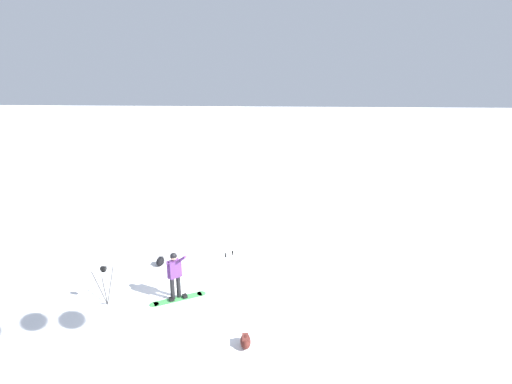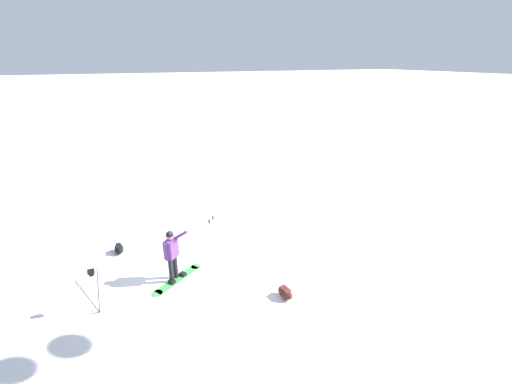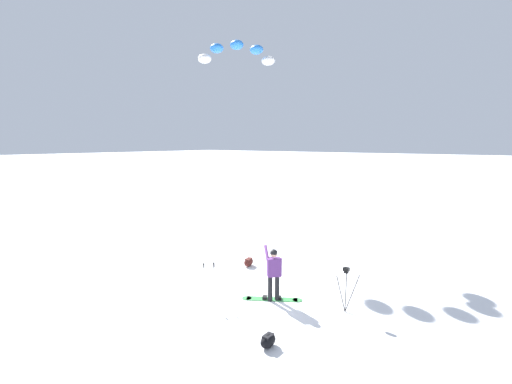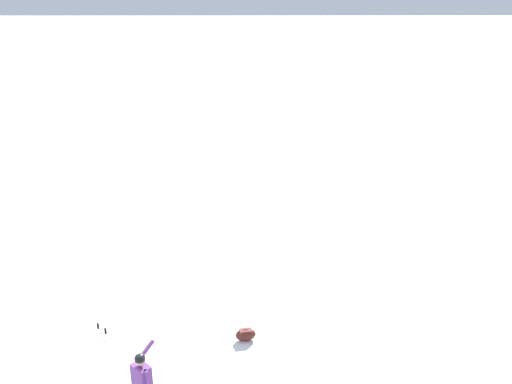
{
  "view_description": "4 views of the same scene",
  "coord_description": "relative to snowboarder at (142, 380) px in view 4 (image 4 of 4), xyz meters",
  "views": [
    {
      "loc": [
        -10.71,
        -3.32,
        6.61
      ],
      "look_at": [
        -2.93,
        -2.31,
        4.46
      ],
      "focal_mm": 26.04,
      "sensor_mm": 36.0,
      "label": 1
    },
    {
      "loc": [
        -8.93,
        1.83,
        6.17
      ],
      "look_at": [
        -1.92,
        -1.26,
        3.1
      ],
      "focal_mm": 23.61,
      "sensor_mm": 36.0,
      "label": 2
    },
    {
      "loc": [
        8.76,
        7.01,
        4.84
      ],
      "look_at": [
        -1.88,
        -1.22,
        3.04
      ],
      "focal_mm": 26.47,
      "sensor_mm": 36.0,
      "label": 3
    },
    {
      "loc": [
        -2.55,
        9.47,
        8.47
      ],
      "look_at": [
        -2.61,
        -1.98,
        4.03
      ],
      "focal_mm": 37.85,
      "sensor_mm": 36.0,
      "label": 4
    }
  ],
  "objects": [
    {
      "name": "ski_poles",
      "position": [
        1.21,
        -1.55,
        -0.19
      ],
      "size": [
        0.41,
        0.38,
        1.19
      ],
      "color": "gray",
      "rests_on": "ground_plane"
    },
    {
      "name": "gear_bag_large",
      "position": [
        -2.05,
        -2.63,
        -0.81
      ],
      "size": [
        0.56,
        0.37,
        0.32
      ],
      "color": "#4C1E19",
      "rests_on": "ground_plane"
    },
    {
      "name": "snowboarder",
      "position": [
        0.0,
        0.0,
        0.0
      ],
      "size": [
        0.48,
        0.74,
        1.65
      ],
      "color": "black",
      "rests_on": "ground_plane"
    }
  ]
}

